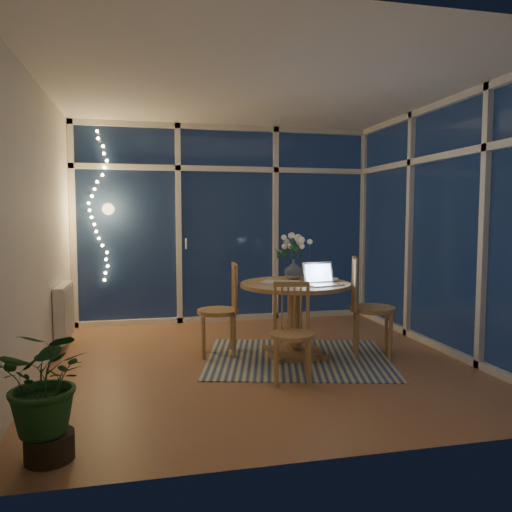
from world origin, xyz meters
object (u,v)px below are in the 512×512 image
at_px(flower_vase, 294,269).
at_px(chair_left, 218,309).
at_px(potted_plant, 48,396).
at_px(dining_table, 295,320).
at_px(chair_right, 373,306).
at_px(chair_front, 292,332).
at_px(laptop, 324,273).

bearing_deg(flower_vase, chair_left, -175.42).
bearing_deg(potted_plant, chair_left, 56.94).
bearing_deg(flower_vase, dining_table, -103.31).
height_order(flower_vase, potted_plant, flower_vase).
xyz_separation_m(chair_right, flower_vase, (-0.70, 0.44, 0.34)).
height_order(chair_right, chair_front, chair_right).
relative_size(laptop, potted_plant, 0.42).
height_order(chair_left, chair_right, chair_right).
bearing_deg(laptop, flower_vase, 95.38).
bearing_deg(potted_plant, chair_front, 29.53).
height_order(chair_left, chair_front, chair_left).
relative_size(dining_table, flower_vase, 5.22).
height_order(chair_left, laptop, laptop).
distance_m(chair_right, chair_front, 1.17).
bearing_deg(chair_right, dining_table, 97.94).
bearing_deg(chair_right, chair_left, 95.98).
distance_m(dining_table, laptop, 0.59).
bearing_deg(flower_vase, chair_front, -107.34).
xyz_separation_m(chair_left, laptop, (0.96, -0.46, 0.39)).
bearing_deg(chair_left, flower_vase, 99.83).
height_order(dining_table, chair_left, chair_left).
relative_size(dining_table, laptop, 3.41).
bearing_deg(chair_right, laptop, 118.50).
xyz_separation_m(dining_table, chair_left, (-0.75, 0.21, 0.10)).
relative_size(chair_front, laptop, 2.66).
height_order(laptop, flower_vase, laptop).
bearing_deg(chair_front, potted_plant, -137.13).
bearing_deg(chair_front, laptop, 60.06).
xyz_separation_m(chair_front, potted_plant, (-1.77, -1.00, -0.05)).
height_order(chair_front, potted_plant, chair_front).
bearing_deg(dining_table, chair_front, -108.82).
bearing_deg(chair_left, chair_right, 81.30).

